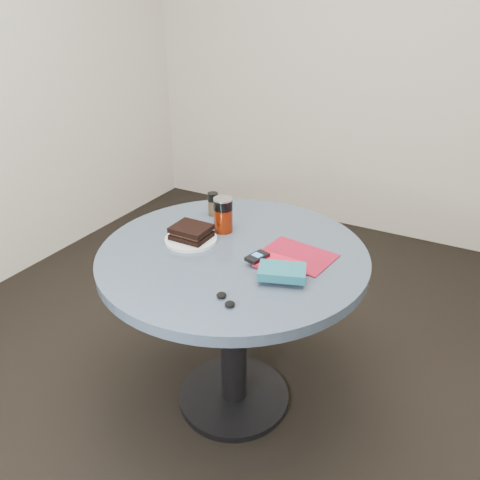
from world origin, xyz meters
The scene contains 11 objects.
ground centered at (0.00, 0.00, 0.00)m, with size 4.00×4.00×0.00m, color black.
table centered at (0.00, 0.00, 0.59)m, with size 1.00×1.00×0.75m.
plate centered at (-0.18, -0.01, 0.76)m, with size 0.20×0.20×0.01m, color white.
sandwich centered at (-0.18, -0.01, 0.79)m, with size 0.14×0.12×0.05m.
soda_can centered at (-0.11, 0.12, 0.82)m, with size 0.09×0.09×0.14m.
pepper_grinder centered at (-0.23, 0.24, 0.80)m, with size 0.06×0.06×0.10m.
magazine centered at (0.23, 0.07, 0.75)m, with size 0.25×0.19×0.00m, color maroon.
red_book centered at (0.20, -0.03, 0.76)m, with size 0.16×0.10×0.01m, color red.
novel centered at (0.24, -0.10, 0.78)m, with size 0.15×0.10×0.03m, color #165769.
mp3_player centered at (0.12, -0.04, 0.77)m, with size 0.07×0.09×0.02m.
headphones centered at (0.14, -0.30, 0.76)m, with size 0.09×0.07×0.02m.
Camera 1 is at (0.75, -1.32, 1.58)m, focal length 35.00 mm.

